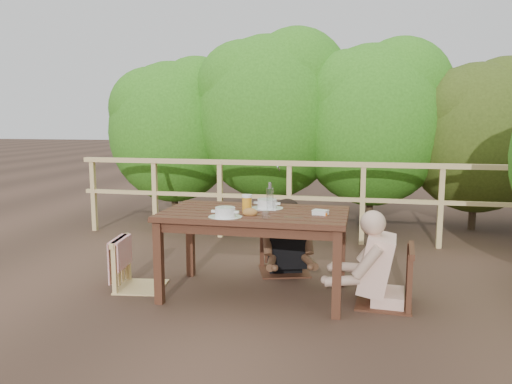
% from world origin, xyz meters
% --- Properties ---
extents(ground, '(60.00, 60.00, 0.00)m').
position_xyz_m(ground, '(0.00, 0.00, 0.00)').
color(ground, '#503628').
rests_on(ground, ground).
extents(table, '(1.57, 0.88, 0.73)m').
position_xyz_m(table, '(0.00, 0.00, 0.36)').
color(table, '#3E2014').
rests_on(table, ground).
extents(chair_left, '(0.49, 0.49, 0.86)m').
position_xyz_m(chair_left, '(-1.05, -0.05, 0.43)').
color(chair_left, tan).
rests_on(chair_left, ground).
extents(chair_far, '(0.59, 0.59, 0.96)m').
position_xyz_m(chair_far, '(0.15, 0.69, 0.48)').
color(chair_far, '#3E2014').
rests_on(chair_far, ground).
extents(chair_right, '(0.50, 0.50, 0.94)m').
position_xyz_m(chair_right, '(1.10, 0.01, 0.47)').
color(chair_right, '#3E2014').
rests_on(chair_right, ground).
extents(woman, '(0.62, 0.69, 1.16)m').
position_xyz_m(woman, '(0.15, 0.71, 0.58)').
color(woman, black).
rests_on(woman, ground).
extents(diner_right, '(0.67, 0.56, 1.29)m').
position_xyz_m(diner_right, '(1.13, 0.01, 0.64)').
color(diner_right, beige).
rests_on(diner_right, ground).
extents(railing, '(5.60, 0.10, 1.01)m').
position_xyz_m(railing, '(0.00, 2.00, 0.51)').
color(railing, tan).
rests_on(railing, ground).
extents(hedge_row, '(6.60, 1.60, 3.80)m').
position_xyz_m(hedge_row, '(0.40, 3.20, 1.90)').
color(hedge_row, '#2E6A18').
rests_on(hedge_row, ground).
extents(soup_near, '(0.27, 0.27, 0.09)m').
position_xyz_m(soup_near, '(-0.18, -0.28, 0.77)').
color(soup_near, silver).
rests_on(soup_near, table).
extents(soup_far, '(0.29, 0.29, 0.10)m').
position_xyz_m(soup_far, '(0.07, 0.18, 0.77)').
color(soup_far, silver).
rests_on(soup_far, table).
extents(bread_roll, '(0.13, 0.10, 0.07)m').
position_xyz_m(bread_roll, '(-0.00, -0.18, 0.76)').
color(bread_roll, '#A1722C').
rests_on(bread_roll, table).
extents(beer_glass, '(0.09, 0.09, 0.17)m').
position_xyz_m(beer_glass, '(-0.05, -0.06, 0.81)').
color(beer_glass, orange).
rests_on(beer_glass, table).
extents(bottle, '(0.06, 0.06, 0.26)m').
position_xyz_m(bottle, '(0.12, 0.07, 0.86)').
color(bottle, silver).
rests_on(bottle, table).
extents(tumbler, '(0.06, 0.06, 0.07)m').
position_xyz_m(tumbler, '(0.15, -0.28, 0.76)').
color(tumbler, silver).
rests_on(tumbler, table).
extents(butter_tub, '(0.14, 0.12, 0.05)m').
position_xyz_m(butter_tub, '(0.56, -0.03, 0.75)').
color(butter_tub, white).
rests_on(butter_tub, table).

